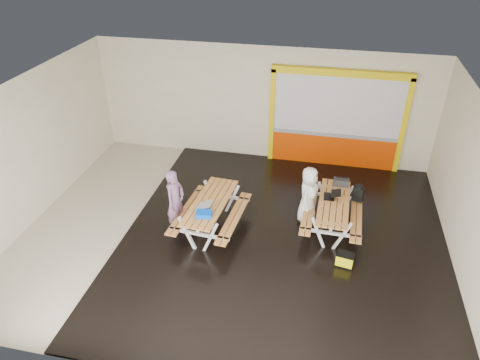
% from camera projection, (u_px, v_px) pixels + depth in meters
% --- Properties ---
extents(room, '(10.02, 8.02, 3.52)m').
position_uv_depth(room, '(232.00, 172.00, 9.78)').
color(room, beige).
rests_on(room, ground).
extents(deck, '(7.50, 7.98, 0.05)m').
position_uv_depth(deck, '(284.00, 240.00, 10.47)').
color(deck, black).
rests_on(deck, room).
extents(kiosk, '(3.88, 0.16, 3.00)m').
position_uv_depth(kiosk, '(336.00, 122.00, 12.82)').
color(kiosk, '#D23A00').
rests_on(kiosk, room).
extents(picnic_table_left, '(1.61, 2.24, 0.85)m').
position_uv_depth(picnic_table_left, '(211.00, 208.00, 10.50)').
color(picnic_table_left, '#CB843D').
rests_on(picnic_table_left, deck).
extents(picnic_table_right, '(1.44, 2.07, 0.81)m').
position_uv_depth(picnic_table_right, '(333.00, 208.00, 10.54)').
color(picnic_table_right, '#CB843D').
rests_on(picnic_table_right, deck).
extents(person_left, '(0.51, 0.66, 1.61)m').
position_uv_depth(person_left, '(175.00, 201.00, 10.35)').
color(person_left, slate).
rests_on(person_left, deck).
extents(person_right, '(0.60, 0.79, 1.45)m').
position_uv_depth(person_right, '(308.00, 195.00, 10.65)').
color(person_right, white).
rests_on(person_right, deck).
extents(laptop_left, '(0.40, 0.37, 0.16)m').
position_uv_depth(laptop_left, '(204.00, 206.00, 10.16)').
color(laptop_left, silver).
rests_on(laptop_left, picnic_table_left).
extents(laptop_right, '(0.40, 0.35, 0.16)m').
position_uv_depth(laptop_right, '(332.00, 195.00, 10.58)').
color(laptop_right, black).
rests_on(laptop_right, picnic_table_right).
extents(blue_pouch, '(0.39, 0.30, 0.10)m').
position_uv_depth(blue_pouch, '(204.00, 214.00, 9.89)').
color(blue_pouch, blue).
rests_on(blue_pouch, picnic_table_left).
extents(toolbox, '(0.39, 0.20, 0.22)m').
position_uv_depth(toolbox, '(341.00, 182.00, 11.03)').
color(toolbox, black).
rests_on(toolbox, picnic_table_right).
extents(backpack, '(0.30, 0.24, 0.43)m').
position_uv_depth(backpack, '(358.00, 193.00, 10.89)').
color(backpack, black).
rests_on(backpack, picnic_table_right).
extents(dark_case, '(0.50, 0.44, 0.16)m').
position_uv_depth(dark_case, '(312.00, 223.00, 10.85)').
color(dark_case, black).
rests_on(dark_case, deck).
extents(fluke_bag, '(0.42, 0.31, 0.33)m').
position_uv_depth(fluke_bag, '(345.00, 260.00, 9.62)').
color(fluke_bag, black).
rests_on(fluke_bag, deck).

